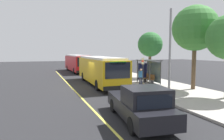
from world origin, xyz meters
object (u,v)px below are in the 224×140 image
(pickup_truck, at_px, (140,105))
(pedestrian_commuter, at_px, (141,76))
(transit_bus_main, at_px, (100,69))
(waiting_bench, at_px, (149,79))
(transit_bus_second, at_px, (77,63))
(route_sign_post, at_px, (143,69))

(pickup_truck, xyz_separation_m, pedestrian_commuter, (-8.63, 4.72, 0.26))
(transit_bus_main, xyz_separation_m, waiting_bench, (1.91, 4.93, -0.98))
(pickup_truck, height_order, pedestrian_commuter, pickup_truck)
(transit_bus_main, distance_m, pedestrian_commuter, 4.56)
(transit_bus_main, height_order, waiting_bench, transit_bus_main)
(transit_bus_second, xyz_separation_m, waiting_bench, (16.37, 4.68, -0.98))
(pedestrian_commuter, bearing_deg, pickup_truck, -28.67)
(pickup_truck, relative_size, waiting_bench, 3.50)
(transit_bus_main, height_order, pickup_truck, transit_bus_main)
(transit_bus_second, bearing_deg, pickup_truck, -3.86)
(waiting_bench, relative_size, pedestrian_commuter, 0.95)
(waiting_bench, xyz_separation_m, route_sign_post, (2.55, -2.20, 1.32))
(pickup_truck, height_order, waiting_bench, pickup_truck)
(pickup_truck, relative_size, route_sign_post, 2.00)
(transit_bus_second, xyz_separation_m, route_sign_post, (18.92, 2.48, 0.34))
(route_sign_post, height_order, pedestrian_commuter, route_sign_post)
(transit_bus_second, relative_size, pedestrian_commuter, 6.63)
(transit_bus_second, relative_size, pickup_truck, 2.00)
(transit_bus_main, xyz_separation_m, pedestrian_commuter, (3.22, 3.20, -0.50))
(route_sign_post, bearing_deg, transit_bus_second, -172.53)
(transit_bus_main, xyz_separation_m, pickup_truck, (11.85, -1.52, -0.76))
(route_sign_post, bearing_deg, pedestrian_commuter, 159.48)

